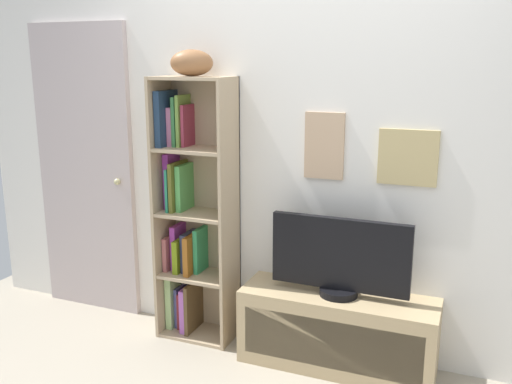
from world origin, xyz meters
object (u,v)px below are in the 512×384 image
football (192,63)px  tv_stand (337,331)px  bookshelf (190,219)px  television (340,258)px  door (86,172)px

football → tv_stand: size_ratio=0.22×
bookshelf → television: bearing=-4.2°
football → television: football is taller
door → football: bearing=-7.1°
bookshelf → door: 0.90m
television → tv_stand: bearing=-90.0°
bookshelf → tv_stand: (0.99, -0.07, -0.55)m
bookshelf → football: bearing=-28.5°
tv_stand → football: bearing=177.5°
tv_stand → door: bearing=175.2°
door → television: bearing=-4.8°
bookshelf → football: football is taller
door → tv_stand: bearing=-4.8°
tv_stand → door: 2.02m
tv_stand → television: television is taller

